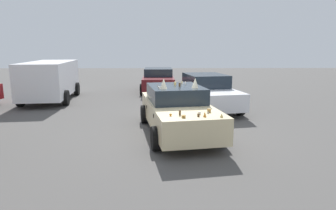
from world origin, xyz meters
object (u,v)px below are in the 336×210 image
at_px(art_car_decorated, 177,110).
at_px(parked_van_row_back_far, 50,79).
at_px(parked_sedan_far_left, 158,80).
at_px(parked_sedan_behind_right, 207,92).

relative_size(art_car_decorated, parked_van_row_back_far, 0.92).
bearing_deg(parked_sedan_far_left, parked_sedan_behind_right, 22.01).
bearing_deg(parked_sedan_behind_right, parked_sedan_far_left, -167.70).
distance_m(art_car_decorated, parked_sedan_far_left, 8.90).
bearing_deg(art_car_decorated, parked_sedan_behind_right, 148.10).
xyz_separation_m(art_car_decorated, parked_sedan_far_left, (8.87, 0.73, -0.01)).
height_order(parked_van_row_back_far, parked_sedan_behind_right, parked_van_row_back_far).
relative_size(parked_van_row_back_far, parked_sedan_far_left, 1.20).
xyz_separation_m(parked_van_row_back_far, parked_sedan_far_left, (2.95, -5.43, -0.39)).
xyz_separation_m(art_car_decorated, parked_van_row_back_far, (5.92, 6.16, 0.38)).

